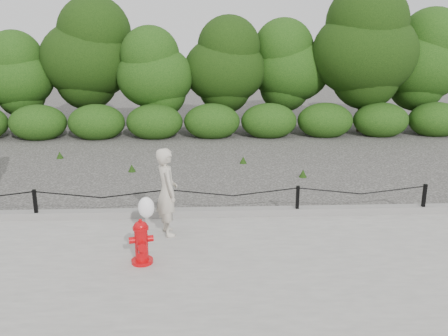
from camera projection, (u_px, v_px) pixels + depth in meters
ground at (169, 221)px, 9.17m from camera, size 90.00×90.00×0.00m
sidewalk at (160, 268)px, 7.23m from camera, size 14.00×4.00×0.08m
curb at (169, 213)px, 9.17m from camera, size 14.00×0.22×0.14m
chain_barrier at (168, 199)px, 9.04m from camera, size 10.06×0.06×0.60m
treeline at (212, 59)px, 17.09m from camera, size 20.46×3.96×5.16m
fire_hydrant at (141, 242)px, 7.23m from camera, size 0.40×0.41×0.72m
pedestrian at (166, 193)px, 8.19m from camera, size 0.76×0.66×1.56m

